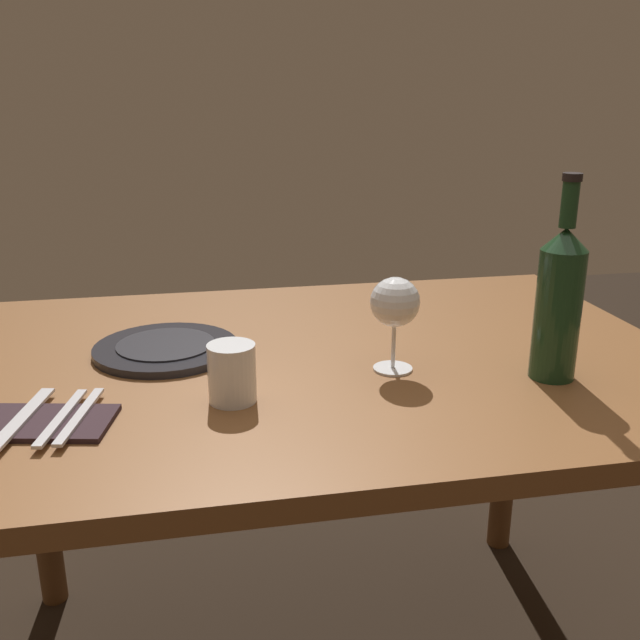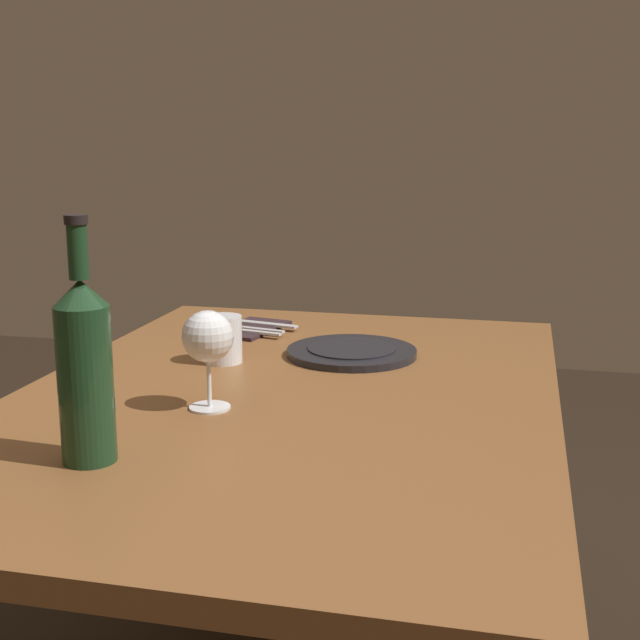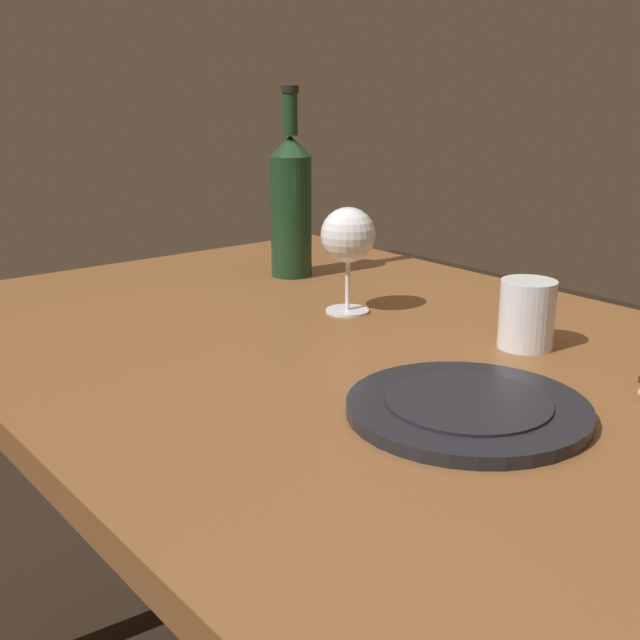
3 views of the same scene
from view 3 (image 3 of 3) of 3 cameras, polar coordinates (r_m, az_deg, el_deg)
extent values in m
cube|color=brown|center=(1.07, 2.06, -2.53)|extent=(1.30, 0.90, 0.04)
cylinder|color=brown|center=(1.85, -0.91, -6.33)|extent=(0.06, 0.06, 0.70)
cylinder|color=white|center=(1.21, 1.97, 0.67)|extent=(0.07, 0.07, 0.00)
cylinder|color=white|center=(1.20, 1.99, 2.62)|extent=(0.01, 0.01, 0.08)
sphere|color=white|center=(1.18, 2.02, 6.11)|extent=(0.08, 0.08, 0.08)
cylinder|color=maroon|center=(1.18, 2.02, 6.00)|extent=(0.06, 0.06, 0.02)
cylinder|color=#19381E|center=(1.42, -2.08, 7.38)|extent=(0.07, 0.07, 0.21)
cone|color=#19381E|center=(1.41, -2.13, 12.34)|extent=(0.07, 0.07, 0.03)
cylinder|color=#19381E|center=(1.40, -2.15, 14.49)|extent=(0.03, 0.03, 0.07)
cylinder|color=black|center=(1.40, -2.17, 16.17)|extent=(0.03, 0.03, 0.01)
cylinder|color=white|center=(1.07, 14.58, 0.41)|extent=(0.07, 0.07, 0.09)
cylinder|color=silver|center=(1.08, 14.51, -0.57)|extent=(0.06, 0.06, 0.04)
cylinder|color=black|center=(0.85, 10.52, -6.25)|extent=(0.26, 0.26, 0.01)
cylinder|color=black|center=(0.85, 10.55, -5.72)|extent=(0.17, 0.17, 0.00)
camera|label=1|loc=(1.90, 36.17, 17.11)|focal=39.75mm
camera|label=2|loc=(2.14, -32.53, 16.83)|focal=48.43mm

